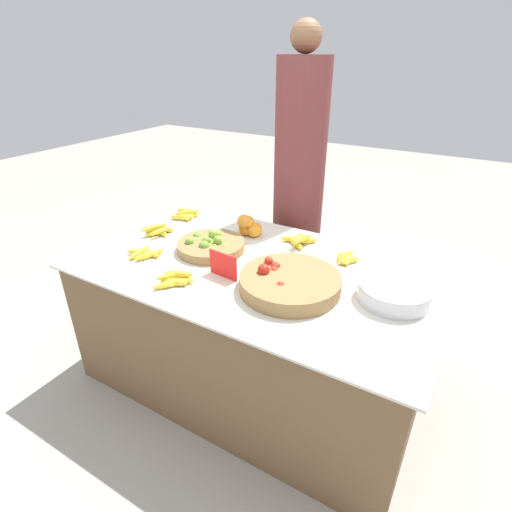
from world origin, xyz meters
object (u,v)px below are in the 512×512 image
tomato_basket (289,282)px  vendor_person (298,192)px  metal_bowl (394,292)px  price_sign (223,265)px  lime_bowl (211,245)px

tomato_basket → vendor_person: (-0.36, 0.85, 0.09)m
tomato_basket → metal_bowl: 0.42m
tomato_basket → metal_bowl: tomato_basket is taller
tomato_basket → price_sign: price_sign is taller
metal_bowl → tomato_basket: bearing=-160.4°
vendor_person → lime_bowl: bearing=-101.7°
lime_bowl → price_sign: 0.28m
lime_bowl → tomato_basket: tomato_basket is taller
metal_bowl → price_sign: size_ratio=1.93×
metal_bowl → vendor_person: bearing=137.1°
tomato_basket → metal_bowl: (0.40, 0.14, 0.00)m
metal_bowl → price_sign: bearing=-164.3°
vendor_person → price_sign: bearing=-86.1°
lime_bowl → price_sign: (0.21, -0.19, 0.03)m
price_sign → vendor_person: bearing=99.7°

